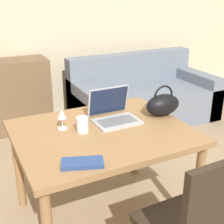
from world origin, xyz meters
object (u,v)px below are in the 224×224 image
at_px(drinking_glass, 82,125).
at_px(wine_glass, 62,116).
at_px(laptop, 113,112).
at_px(couch, 143,99).
at_px(handbag, 163,104).

height_order(drinking_glass, wine_glass, wine_glass).
bearing_deg(drinking_glass, laptop, 19.23).
height_order(laptop, wine_glass, laptop).
bearing_deg(couch, laptop, -129.43).
xyz_separation_m(laptop, handbag, (0.38, -0.09, 0.02)).
xyz_separation_m(wine_glass, handbag, (0.76, -0.10, -0.01)).
xyz_separation_m(couch, wine_glass, (-1.52, -1.37, 0.55)).
bearing_deg(drinking_glass, handbag, 0.69).
distance_m(drinking_glass, handbag, 0.65).
bearing_deg(laptop, wine_glass, 178.47).
bearing_deg(handbag, couch, 62.66).
distance_m(wine_glass, handbag, 0.76).
distance_m(couch, wine_glass, 2.12).
bearing_deg(couch, drinking_glass, -133.71).
bearing_deg(couch, handbag, -117.34).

